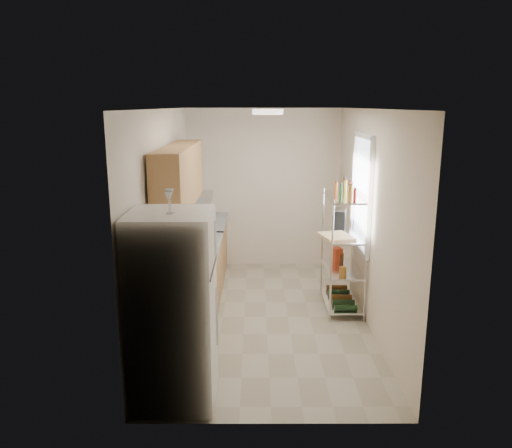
{
  "coord_description": "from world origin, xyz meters",
  "views": [
    {
      "loc": [
        -0.14,
        -5.93,
        2.64
      ],
      "look_at": [
        -0.13,
        0.25,
        1.17
      ],
      "focal_mm": 35.0,
      "sensor_mm": 36.0,
      "label": 1
    }
  ],
  "objects_px": {
    "refrigerator": "(173,309)",
    "frying_pan_large": "(192,233)",
    "cutting_board": "(336,236)",
    "rice_cooker": "(194,231)",
    "espresso_machine": "(340,219)"
  },
  "relations": [
    {
      "from": "refrigerator",
      "to": "frying_pan_large",
      "type": "relative_size",
      "value": 6.94
    },
    {
      "from": "refrigerator",
      "to": "cutting_board",
      "type": "distance_m",
      "value": 2.63
    },
    {
      "from": "rice_cooker",
      "to": "cutting_board",
      "type": "bearing_deg",
      "value": -10.12
    },
    {
      "from": "frying_pan_large",
      "to": "espresso_machine",
      "type": "distance_m",
      "value": 2.03
    },
    {
      "from": "refrigerator",
      "to": "espresso_machine",
      "type": "height_order",
      "value": "refrigerator"
    },
    {
      "from": "rice_cooker",
      "to": "frying_pan_large",
      "type": "distance_m",
      "value": 0.26
    },
    {
      "from": "frying_pan_large",
      "to": "espresso_machine",
      "type": "relative_size",
      "value": 0.92
    },
    {
      "from": "frying_pan_large",
      "to": "cutting_board",
      "type": "height_order",
      "value": "cutting_board"
    },
    {
      "from": "refrigerator",
      "to": "frying_pan_large",
      "type": "height_order",
      "value": "refrigerator"
    },
    {
      "from": "cutting_board",
      "to": "espresso_machine",
      "type": "distance_m",
      "value": 0.5
    },
    {
      "from": "frying_pan_large",
      "to": "espresso_machine",
      "type": "height_order",
      "value": "espresso_machine"
    },
    {
      "from": "frying_pan_large",
      "to": "espresso_machine",
      "type": "xyz_separation_m",
      "value": [
        2.02,
        -0.09,
        0.23
      ]
    },
    {
      "from": "rice_cooker",
      "to": "espresso_machine",
      "type": "relative_size",
      "value": 0.97
    },
    {
      "from": "cutting_board",
      "to": "rice_cooker",
      "type": "bearing_deg",
      "value": 169.88
    },
    {
      "from": "refrigerator",
      "to": "frying_pan_large",
      "type": "xyz_separation_m",
      "value": [
        -0.15,
        2.51,
        0.04
      ]
    }
  ]
}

